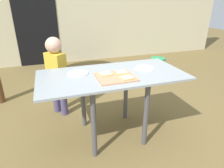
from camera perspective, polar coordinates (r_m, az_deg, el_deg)
ground_plane at (r=2.29m, az=0.04°, el=-14.29°), size 16.00×16.00×0.00m
house_wall_back at (r=4.85m, az=-12.49°, el=21.76°), size 8.00×0.20×2.60m
house_door at (r=4.73m, az=-21.42°, el=17.07°), size 0.90×0.02×2.00m
dining_table at (r=1.97m, az=0.04°, el=0.22°), size 1.45×0.71×0.73m
cutting_board at (r=1.83m, az=1.03°, el=2.04°), size 0.36×0.31×0.01m
pizza_slice_far_right at (r=1.92m, az=2.81°, el=3.46°), size 0.12×0.10×0.01m
pizza_slice_near_right at (r=1.79m, az=4.30°, el=1.89°), size 0.13×0.12×0.01m
pizza_slice_far_left at (r=1.88m, az=-1.83°, el=2.99°), size 0.13×0.12×0.01m
plate_white_left at (r=1.96m, az=-9.95°, el=3.09°), size 0.20×0.20×0.01m
plate_white_right at (r=2.12m, az=9.52°, el=4.63°), size 0.20×0.20×0.01m
child_left at (r=2.50m, az=-15.94°, el=3.69°), size 0.26×0.28×1.01m
garden_hose_coil at (r=5.12m, az=13.34°, el=7.17°), size 0.36×0.36×0.04m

